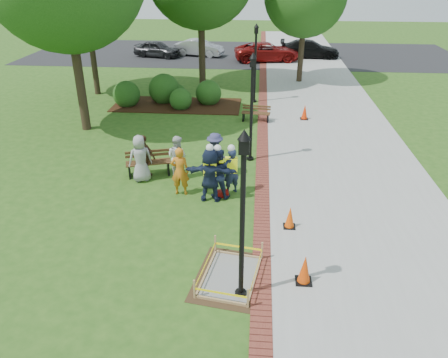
# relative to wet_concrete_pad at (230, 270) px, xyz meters

# --- Properties ---
(ground) EXTENTS (100.00, 100.00, 0.00)m
(ground) POSITION_rel_wet_concrete_pad_xyz_m (-0.95, 2.38, -0.23)
(ground) COLOR #285116
(ground) RESTS_ON ground
(sidewalk) EXTENTS (6.00, 60.00, 0.02)m
(sidewalk) POSITION_rel_wet_concrete_pad_xyz_m (4.05, 12.38, -0.22)
(sidewalk) COLOR #9E9E99
(sidewalk) RESTS_ON ground
(brick_edging) EXTENTS (0.50, 60.00, 0.03)m
(brick_edging) POSITION_rel_wet_concrete_pad_xyz_m (0.80, 12.38, -0.22)
(brick_edging) COLOR maroon
(brick_edging) RESTS_ON ground
(mulch_bed) EXTENTS (7.00, 3.00, 0.05)m
(mulch_bed) POSITION_rel_wet_concrete_pad_xyz_m (-3.95, 14.38, -0.21)
(mulch_bed) COLOR #381E0F
(mulch_bed) RESTS_ON ground
(parking_lot) EXTENTS (36.00, 12.00, 0.01)m
(parking_lot) POSITION_rel_wet_concrete_pad_xyz_m (-0.95, 29.38, -0.23)
(parking_lot) COLOR black
(parking_lot) RESTS_ON ground
(wet_concrete_pad) EXTENTS (2.06, 2.55, 0.55)m
(wet_concrete_pad) POSITION_rel_wet_concrete_pad_xyz_m (0.00, 0.00, 0.00)
(wet_concrete_pad) COLOR #47331E
(wet_concrete_pad) RESTS_ON ground
(bench_near) EXTENTS (1.74, 0.99, 0.89)m
(bench_near) POSITION_rel_wet_concrete_pad_xyz_m (-3.46, 5.70, 0.05)
(bench_near) COLOR brown
(bench_near) RESTS_ON ground
(bench_far) EXTENTS (1.46, 0.65, 0.76)m
(bench_far) POSITION_rel_wet_concrete_pad_xyz_m (0.45, 12.10, 0.01)
(bench_far) COLOR brown
(bench_far) RESTS_ON ground
(cone_front) EXTENTS (0.41, 0.41, 0.81)m
(cone_front) POSITION_rel_wet_concrete_pad_xyz_m (1.85, -0.03, 0.15)
(cone_front) COLOR black
(cone_front) RESTS_ON ground
(cone_back) EXTENTS (0.36, 0.36, 0.71)m
(cone_back) POSITION_rel_wet_concrete_pad_xyz_m (1.62, 2.48, 0.11)
(cone_back) COLOR black
(cone_back) RESTS_ON ground
(cone_far) EXTENTS (0.39, 0.39, 0.77)m
(cone_far) POSITION_rel_wet_concrete_pad_xyz_m (2.89, 12.56, 0.14)
(cone_far) COLOR black
(cone_far) RESTS_ON ground
(toolbox) EXTENTS (0.48, 0.33, 0.22)m
(toolbox) POSITION_rel_wet_concrete_pad_xyz_m (-0.58, 4.22, -0.12)
(toolbox) COLOR maroon
(toolbox) RESTS_ON ground
(lamp_near) EXTENTS (0.28, 0.28, 4.26)m
(lamp_near) POSITION_rel_wet_concrete_pad_xyz_m (0.30, -0.62, 2.25)
(lamp_near) COLOR black
(lamp_near) RESTS_ON ground
(lamp_mid) EXTENTS (0.28, 0.28, 4.26)m
(lamp_mid) POSITION_rel_wet_concrete_pad_xyz_m (0.30, 7.38, 2.25)
(lamp_mid) COLOR black
(lamp_mid) RESTS_ON ground
(lamp_far) EXTENTS (0.28, 0.28, 4.26)m
(lamp_far) POSITION_rel_wet_concrete_pad_xyz_m (0.30, 15.38, 2.25)
(lamp_far) COLOR black
(lamp_far) RESTS_ON ground
(shrub_a) EXTENTS (1.48, 1.48, 1.48)m
(shrub_a) POSITION_rel_wet_concrete_pad_xyz_m (-6.69, 14.12, -0.23)
(shrub_a) COLOR #194313
(shrub_a) RESTS_ON ground
(shrub_b) EXTENTS (1.73, 1.73, 1.73)m
(shrub_b) POSITION_rel_wet_concrete_pad_xyz_m (-4.76, 14.97, -0.23)
(shrub_b) COLOR #194313
(shrub_b) RESTS_ON ground
(shrub_c) EXTENTS (1.21, 1.21, 1.21)m
(shrub_c) POSITION_rel_wet_concrete_pad_xyz_m (-3.62, 13.78, -0.23)
(shrub_c) COLOR #194313
(shrub_c) RESTS_ON ground
(shrub_d) EXTENTS (1.43, 1.43, 1.43)m
(shrub_d) POSITION_rel_wet_concrete_pad_xyz_m (-2.23, 14.82, -0.23)
(shrub_d) COLOR #194313
(shrub_d) RESTS_ON ground
(shrub_e) EXTENTS (0.99, 0.99, 0.99)m
(shrub_e) POSITION_rel_wet_concrete_pad_xyz_m (-4.14, 15.48, -0.23)
(shrub_e) COLOR #194313
(shrub_e) RESTS_ON ground
(casual_person_a) EXTENTS (0.66, 0.56, 1.74)m
(casual_person_a) POSITION_rel_wet_concrete_pad_xyz_m (-3.60, 5.21, 0.64)
(casual_person_a) COLOR #959595
(casual_person_a) RESTS_ON ground
(casual_person_b) EXTENTS (0.55, 0.36, 1.72)m
(casual_person_b) POSITION_rel_wet_concrete_pad_xyz_m (-2.01, 4.31, 0.63)
(casual_person_b) COLOR orange
(casual_person_b) RESTS_ON ground
(casual_person_c) EXTENTS (0.62, 0.54, 1.62)m
(casual_person_c) POSITION_rel_wet_concrete_pad_xyz_m (-2.33, 5.59, 0.58)
(casual_person_c) COLOR silver
(casual_person_c) RESTS_ON ground
(casual_person_d) EXTENTS (0.61, 0.52, 1.62)m
(casual_person_d) POSITION_rel_wet_concrete_pad_xyz_m (-3.54, 5.55, 0.58)
(casual_person_d) COLOR brown
(casual_person_d) RESTS_ON ground
(casual_person_e) EXTENTS (0.62, 0.51, 1.67)m
(casual_person_e) POSITION_rel_wet_concrete_pad_xyz_m (-0.97, 5.84, 0.60)
(casual_person_e) COLOR #373761
(casual_person_e) RESTS_ON ground
(hivis_worker_a) EXTENTS (0.62, 0.41, 2.03)m
(hivis_worker_a) POSITION_rel_wet_concrete_pad_xyz_m (-0.94, 3.98, 0.76)
(hivis_worker_a) COLOR #1D204B
(hivis_worker_a) RESTS_ON ground
(hivis_worker_b) EXTENTS (0.63, 0.57, 1.80)m
(hivis_worker_b) POSITION_rel_wet_concrete_pad_xyz_m (-0.29, 4.54, 0.66)
(hivis_worker_b) COLOR #18233F
(hivis_worker_b) RESTS_ON ground
(hivis_worker_c) EXTENTS (0.60, 0.43, 1.91)m
(hivis_worker_c) POSITION_rel_wet_concrete_pad_xyz_m (-0.71, 4.23, 0.71)
(hivis_worker_c) COLOR #191D42
(hivis_worker_c) RESTS_ON ground
(parked_car_a) EXTENTS (2.90, 4.67, 1.42)m
(parked_car_a) POSITION_rel_wet_concrete_pad_xyz_m (-7.92, 27.42, -0.23)
(parked_car_a) COLOR #27272A
(parked_car_a) RESTS_ON ground
(parked_car_b) EXTENTS (2.89, 4.75, 1.44)m
(parked_car_b) POSITION_rel_wet_concrete_pad_xyz_m (-4.53, 28.18, -0.23)
(parked_car_b) COLOR #A3A2A7
(parked_car_b) RESTS_ON ground
(parked_car_c) EXTENTS (2.83, 5.06, 1.56)m
(parked_car_c) POSITION_rel_wet_concrete_pad_xyz_m (1.09, 26.62, -0.23)
(parked_car_c) COLOR maroon
(parked_car_c) RESTS_ON ground
(parked_car_d) EXTENTS (2.31, 4.75, 1.51)m
(parked_car_d) POSITION_rel_wet_concrete_pad_xyz_m (4.55, 28.26, -0.23)
(parked_car_d) COLOR black
(parked_car_d) RESTS_ON ground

